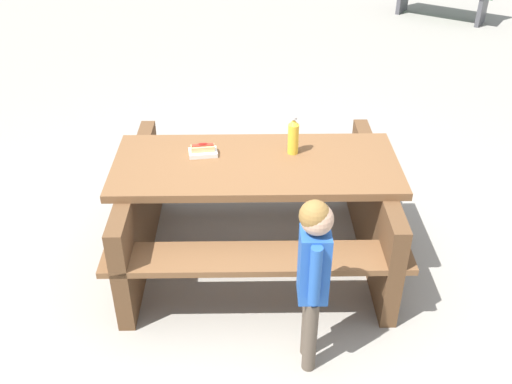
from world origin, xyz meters
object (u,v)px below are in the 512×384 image
at_px(hotdog_tray, 203,150).
at_px(picnic_table, 256,202).
at_px(soda_bottle, 293,136).
at_px(child_in_coat, 313,266).

bearing_deg(hotdog_tray, picnic_table, 149.12).
height_order(picnic_table, hotdog_tray, hotdog_tray).
height_order(soda_bottle, hotdog_tray, soda_bottle).
distance_m(picnic_table, soda_bottle, 0.50).
xyz_separation_m(hotdog_tray, child_in_coat, (-0.33, 1.15, -0.10)).
xyz_separation_m(picnic_table, soda_bottle, (-0.26, -0.05, 0.43)).
bearing_deg(child_in_coat, hotdog_tray, -73.91).
bearing_deg(soda_bottle, child_in_coat, 77.26).
relative_size(picnic_table, child_in_coat, 1.96).
xyz_separation_m(picnic_table, child_in_coat, (-0.03, 0.97, 0.24)).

